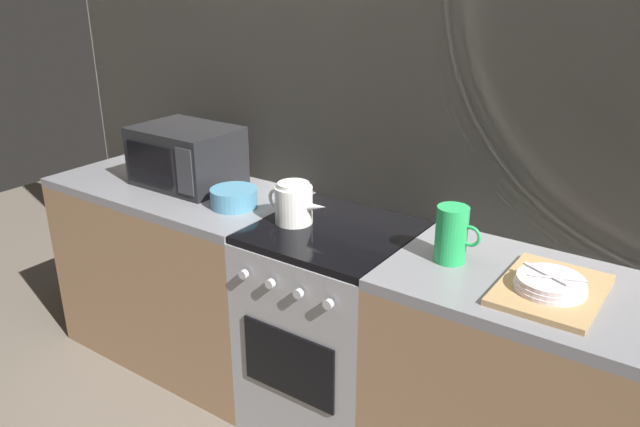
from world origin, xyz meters
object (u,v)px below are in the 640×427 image
object	(u,v)px
kettle	(294,203)
dish_pile	(551,287)
microwave	(187,156)
pitcher	(452,235)
stove_unit	(333,328)
mixing_bowl	(234,198)

from	to	relation	value
kettle	dish_pile	world-z (taller)	kettle
kettle	microwave	bearing A→B (deg)	172.51
dish_pile	microwave	bearing A→B (deg)	176.83
pitcher	dish_pile	distance (m)	0.36
stove_unit	pitcher	xyz separation A→B (m)	(0.48, -0.00, 0.55)
kettle	mixing_bowl	size ratio (longest dim) A/B	1.42
kettle	mixing_bowl	distance (m)	0.32
kettle	pitcher	distance (m)	0.65
microwave	kettle	world-z (taller)	microwave
dish_pile	pitcher	bearing A→B (deg)	174.37
kettle	stove_unit	bearing A→B (deg)	11.18
stove_unit	pitcher	distance (m)	0.73
dish_pile	stove_unit	bearing A→B (deg)	177.52
stove_unit	mixing_bowl	bearing A→B (deg)	-175.29
stove_unit	kettle	distance (m)	0.56
stove_unit	kettle	bearing A→B (deg)	-168.82
microwave	mixing_bowl	size ratio (longest dim) A/B	2.30
pitcher	dish_pile	xyz separation A→B (m)	(0.35, -0.03, -0.08)
mixing_bowl	pitcher	xyz separation A→B (m)	(0.97, 0.04, 0.06)
microwave	pitcher	world-z (taller)	microwave
mixing_bowl	pitcher	world-z (taller)	pitcher
mixing_bowl	dish_pile	xyz separation A→B (m)	(1.32, 0.00, -0.02)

